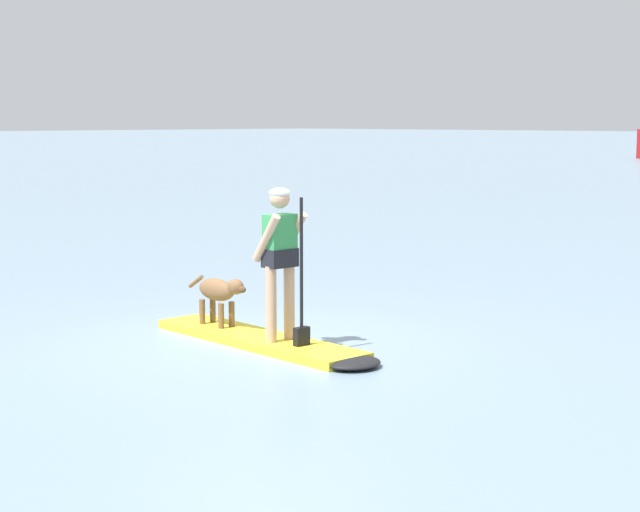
{
  "coord_description": "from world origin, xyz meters",
  "views": [
    {
      "loc": [
        8.44,
        -7.71,
        2.5
      ],
      "look_at": [
        0.0,
        1.0,
        0.9
      ],
      "focal_mm": 58.25,
      "sensor_mm": 36.0,
      "label": 1
    }
  ],
  "objects": [
    {
      "name": "ground_plane",
      "position": [
        0.0,
        0.0,
        0.0
      ],
      "size": [
        400.0,
        400.0,
        0.0
      ],
      "primitive_type": "plane",
      "color": "gray"
    },
    {
      "name": "paddleboard",
      "position": [
        0.23,
        -0.01,
        0.05
      ],
      "size": [
        3.32,
        0.82,
        0.1
      ],
      "color": "yellow",
      "rests_on": "ground_plane"
    },
    {
      "name": "person_paddler",
      "position": [
        0.4,
        -0.02,
        1.07
      ],
      "size": [
        0.62,
        0.49,
        1.67
      ],
      "color": "tan",
      "rests_on": "paddleboard"
    },
    {
      "name": "dog",
      "position": [
        -0.71,
        0.04,
        0.5
      ],
      "size": [
        1.08,
        0.25,
        0.59
      ],
      "color": "brown",
      "rests_on": "paddleboard"
    }
  ]
}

